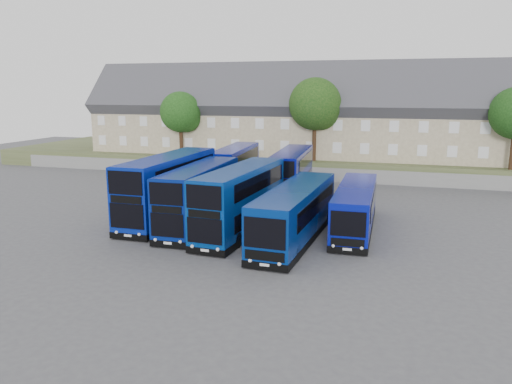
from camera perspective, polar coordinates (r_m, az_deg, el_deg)
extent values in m
plane|color=#4A494F|center=(33.34, -4.75, -5.61)|extent=(120.00, 120.00, 0.00)
cube|color=slate|center=(55.62, 4.29, 2.18)|extent=(70.00, 0.40, 1.50)
cube|color=#47532F|center=(65.28, 6.20, 3.77)|extent=(80.00, 20.00, 2.00)
cube|color=tan|center=(69.67, -14.33, 7.28)|extent=(6.00, 8.00, 6.00)
cube|color=#38383D|center=(69.52, -14.46, 9.75)|extent=(6.00, 10.40, 10.40)
cube|color=brown|center=(68.77, -13.52, 12.98)|extent=(0.60, 0.90, 1.40)
cube|color=tan|center=(66.79, -9.87, 7.30)|extent=(6.00, 8.00, 6.00)
cube|color=#38383D|center=(66.64, -9.96, 9.87)|extent=(6.00, 10.40, 10.40)
cube|color=brown|center=(65.98, -8.89, 13.23)|extent=(0.60, 0.90, 1.40)
cube|color=tan|center=(64.34, -5.05, 7.26)|extent=(6.00, 8.00, 6.00)
cube|color=#38383D|center=(64.18, -5.09, 9.94)|extent=(6.00, 10.40, 10.40)
cube|color=brown|center=(63.65, -3.87, 13.40)|extent=(0.60, 0.90, 1.40)
cube|color=tan|center=(62.37, 0.12, 7.17)|extent=(6.00, 8.00, 6.00)
cube|color=#38383D|center=(62.21, 0.12, 9.93)|extent=(6.00, 10.40, 10.40)
cube|color=brown|center=(61.80, 1.50, 13.47)|extent=(0.60, 0.90, 1.40)
cube|color=tan|center=(60.94, 5.58, 7.01)|extent=(6.00, 8.00, 6.00)
cube|color=#38383D|center=(60.77, 5.63, 9.83)|extent=(6.00, 10.40, 10.40)
cube|color=brown|center=(60.50, 7.14, 13.43)|extent=(0.60, 0.90, 1.40)
cube|color=tan|center=(60.07, 11.24, 6.78)|extent=(6.00, 8.00, 6.00)
cube|color=#38383D|center=(59.90, 11.35, 9.64)|extent=(6.00, 10.40, 10.40)
cube|color=brown|center=(59.78, 12.97, 13.25)|extent=(0.60, 0.90, 1.40)
cube|color=tan|center=(59.80, 17.00, 6.47)|extent=(6.00, 8.00, 6.00)
cube|color=#38383D|center=(59.63, 17.17, 9.34)|extent=(6.00, 10.40, 10.40)
cube|color=brown|center=(59.66, 18.88, 12.94)|extent=(0.60, 0.90, 1.40)
cube|color=tan|center=(60.12, 22.75, 6.11)|extent=(6.00, 8.00, 6.00)
cube|color=#38383D|center=(59.95, 22.98, 8.96)|extent=(6.00, 10.40, 10.40)
cube|color=brown|center=(60.13, 24.73, 12.49)|extent=(0.60, 0.90, 1.40)
cube|color=#082198|center=(38.80, -9.93, 0.69)|extent=(2.84, 12.21, 4.53)
cube|color=black|center=(39.30, -9.81, -2.62)|extent=(2.88, 12.25, 0.45)
cube|color=black|center=(33.78, -14.56, -2.70)|extent=(2.47, 0.07, 1.66)
cube|color=black|center=(33.31, -14.75, 1.00)|extent=(2.47, 0.07, 1.55)
cylinder|color=black|center=(36.55, -14.30, -3.58)|extent=(0.31, 1.00, 1.00)
cube|color=navy|center=(36.39, -6.49, -0.30)|extent=(2.83, 11.10, 4.06)
cube|color=black|center=(36.87, -6.42, -3.47)|extent=(2.87, 11.14, 0.45)
cube|color=black|center=(31.64, -10.13, -3.78)|extent=(2.21, 0.12, 1.50)
cube|color=black|center=(31.17, -10.26, -0.22)|extent=(2.21, 0.12, 1.40)
cylinder|color=black|center=(34.32, -10.17, -4.39)|extent=(0.33, 1.01, 1.00)
cube|color=navy|center=(34.73, -1.74, -0.70)|extent=(3.37, 11.50, 4.19)
cube|color=black|center=(35.25, -1.72, -4.11)|extent=(3.41, 11.54, 0.45)
cube|color=black|center=(29.91, -5.92, -4.47)|extent=(2.28, 0.22, 1.55)
cube|color=black|center=(29.40, -6.01, -0.60)|extent=(2.28, 0.22, 1.44)
cylinder|color=black|center=(32.62, -5.92, -5.11)|extent=(0.37, 1.02, 1.00)
cube|color=#071390|center=(49.07, -2.44, 2.79)|extent=(3.16, 10.86, 3.94)
cube|color=black|center=(49.42, -2.42, 0.47)|extent=(3.21, 10.90, 0.45)
cube|color=black|center=(44.11, -4.26, 0.69)|extent=(2.14, 0.21, 1.46)
cube|color=black|center=(43.78, -4.30, 3.20)|extent=(2.14, 0.21, 1.36)
cylinder|color=black|center=(46.71, -4.70, 0.04)|extent=(0.37, 1.02, 1.00)
cube|color=#070D81|center=(45.97, 4.10, 2.21)|extent=(3.15, 11.04, 4.01)
cube|color=black|center=(46.35, 4.07, -0.30)|extent=(3.19, 11.08, 0.45)
cube|color=black|center=(40.81, 2.87, -0.15)|extent=(2.18, 0.20, 1.49)
cube|color=black|center=(40.45, 2.89, 2.60)|extent=(2.18, 0.20, 1.39)
cylinder|color=black|center=(43.37, 1.96, -0.84)|extent=(0.36, 1.02, 1.00)
cube|color=navy|center=(33.22, 4.53, -2.18)|extent=(3.30, 13.01, 3.20)
cube|color=black|center=(33.65, 4.48, -4.91)|extent=(3.34, 13.06, 0.45)
cube|color=black|center=(27.16, 0.99, -4.75)|extent=(2.39, 0.17, 1.72)
cylinder|color=black|center=(30.05, 0.16, -6.52)|extent=(0.35, 1.01, 1.00)
cube|color=#0813A0|center=(36.03, 11.29, -1.58)|extent=(2.70, 11.65, 2.84)
cube|color=black|center=(36.38, 11.20, -3.83)|extent=(2.74, 11.69, 0.45)
cube|color=black|center=(30.33, 10.49, -3.63)|extent=(2.12, 0.11, 1.55)
cylinder|color=black|center=(32.97, 8.90, -5.01)|extent=(0.32, 1.01, 1.00)
cylinder|color=#382314|center=(60.66, -8.55, 5.85)|extent=(0.44, 0.44, 3.75)
sphere|color=#15390F|center=(60.42, -8.64, 9.04)|extent=(4.80, 4.80, 4.80)
sphere|color=#15390F|center=(60.57, -7.94, 8.35)|extent=(3.30, 3.30, 3.30)
cylinder|color=#382314|center=(56.23, 6.67, 5.84)|extent=(0.44, 0.44, 4.50)
sphere|color=#0F330E|center=(55.98, 6.77, 9.96)|extent=(5.76, 5.76, 5.76)
sphere|color=#0F330E|center=(56.30, 7.43, 9.04)|extent=(3.96, 3.96, 3.96)
cylinder|color=#382314|center=(55.86, 27.26, 4.33)|extent=(0.44, 0.44, 4.00)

